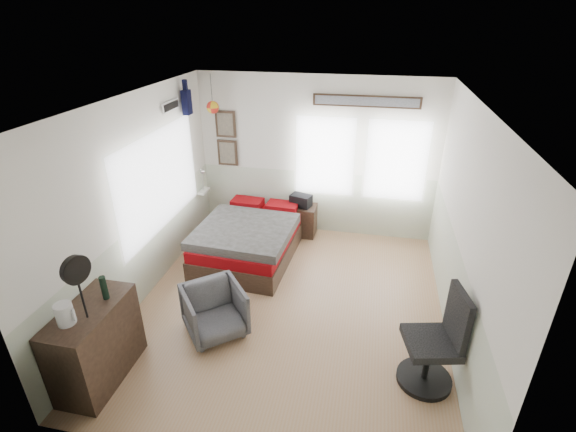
% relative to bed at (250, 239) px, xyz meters
% --- Properties ---
extents(ground_plane, '(4.00, 4.50, 0.01)m').
position_rel_bed_xyz_m(ground_plane, '(0.88, -1.14, -0.31)').
color(ground_plane, '#B07F53').
extents(room_shell, '(4.02, 4.52, 2.71)m').
position_rel_bed_xyz_m(room_shell, '(0.80, -0.95, 1.31)').
color(room_shell, silver).
rests_on(room_shell, ground_plane).
extents(wall_decor, '(3.55, 1.32, 1.44)m').
position_rel_bed_xyz_m(wall_decor, '(-0.23, 0.82, 1.80)').
color(wall_decor, '#372516').
rests_on(wall_decor, room_shell).
extents(bed, '(1.49, 2.01, 0.62)m').
position_rel_bed_xyz_m(bed, '(0.00, 0.00, 0.00)').
color(bed, black).
rests_on(bed, ground_plane).
extents(dresser, '(0.48, 1.00, 0.90)m').
position_rel_bed_xyz_m(dresser, '(-0.86, -2.71, 0.15)').
color(dresser, black).
rests_on(dresser, ground_plane).
extents(armchair, '(0.96, 0.96, 0.63)m').
position_rel_bed_xyz_m(armchair, '(0.09, -1.80, 0.01)').
color(armchair, slate).
rests_on(armchair, ground_plane).
extents(nightstand, '(0.54, 0.43, 0.53)m').
position_rel_bed_xyz_m(nightstand, '(0.66, 0.91, -0.03)').
color(nightstand, black).
rests_on(nightstand, ground_plane).
extents(task_chair, '(0.61, 0.61, 1.15)m').
position_rel_bed_xyz_m(task_chair, '(2.60, -2.06, 0.17)').
color(task_chair, black).
rests_on(task_chair, ground_plane).
extents(kettle, '(0.19, 0.17, 0.22)m').
position_rel_bed_xyz_m(kettle, '(-0.92, -2.93, 0.71)').
color(kettle, silver).
rests_on(kettle, dresser).
extents(bottle, '(0.07, 0.07, 0.26)m').
position_rel_bed_xyz_m(bottle, '(-0.78, -2.50, 0.73)').
color(bottle, black).
rests_on(bottle, dresser).
extents(stand_fan, '(0.14, 0.28, 0.70)m').
position_rel_bed_xyz_m(stand_fan, '(-0.78, -2.81, 1.14)').
color(stand_fan, black).
rests_on(stand_fan, dresser).
extents(black_bag, '(0.40, 0.31, 0.20)m').
position_rel_bed_xyz_m(black_bag, '(0.66, 0.91, 0.34)').
color(black_bag, black).
rests_on(black_bag, nightstand).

